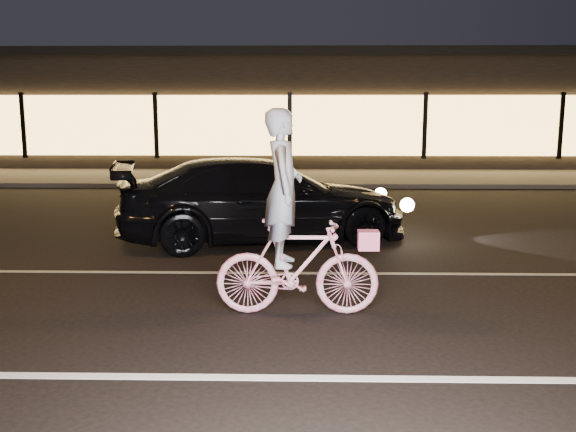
{
  "coord_description": "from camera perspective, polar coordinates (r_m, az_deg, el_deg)",
  "views": [
    {
      "loc": [
        0.4,
        -6.8,
        2.4
      ],
      "look_at": [
        0.24,
        0.6,
        1.08
      ],
      "focal_mm": 40.0,
      "sensor_mm": 36.0,
      "label": 1
    }
  ],
  "objects": [
    {
      "name": "lane_stripe_near",
      "position": [
        5.83,
        -2.89,
        -14.15
      ],
      "size": [
        60.0,
        0.12,
        0.01
      ],
      "primitive_type": "cube",
      "color": "silver",
      "rests_on": "ground"
    },
    {
      "name": "ground",
      "position": [
        7.22,
        -2.04,
        -9.28
      ],
      "size": [
        90.0,
        90.0,
        0.0
      ],
      "primitive_type": "plane",
      "color": "black",
      "rests_on": "ground"
    },
    {
      "name": "lane_stripe_far",
      "position": [
        9.13,
        -1.33,
        -5.08
      ],
      "size": [
        60.0,
        0.1,
        0.01
      ],
      "primitive_type": "cube",
      "color": "gray",
      "rests_on": "ground"
    },
    {
      "name": "cyclist",
      "position": [
        7.21,
        0.5,
        -2.44
      ],
      "size": [
        1.85,
        0.64,
        2.33
      ],
      "rotation": [
        0.0,
        0.0,
        1.57
      ],
      "color": "#F12E61",
      "rests_on": "ground"
    },
    {
      "name": "storefront",
      "position": [
        25.77,
        0.33,
        9.6
      ],
      "size": [
        25.4,
        8.42,
        4.2
      ],
      "color": "black",
      "rests_on": "ground"
    },
    {
      "name": "sedan",
      "position": [
        11.06,
        -2.26,
        1.42
      ],
      "size": [
        5.3,
        3.09,
        1.44
      ],
      "rotation": [
        0.0,
        0.0,
        1.8
      ],
      "color": "black",
      "rests_on": "ground"
    },
    {
      "name": "sidewalk",
      "position": [
        19.94,
        0.06,
        3.42
      ],
      "size": [
        30.0,
        4.0,
        0.12
      ],
      "primitive_type": "cube",
      "color": "#383533",
      "rests_on": "ground"
    }
  ]
}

